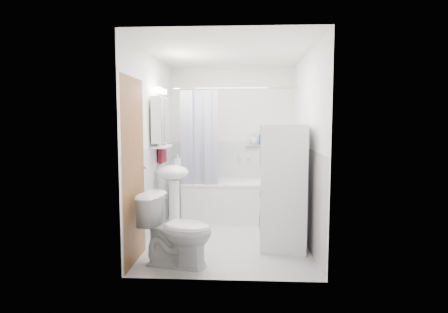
{
  "coord_description": "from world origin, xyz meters",
  "views": [
    {
      "loc": [
        0.19,
        -4.79,
        1.54
      ],
      "look_at": [
        -0.07,
        0.15,
        1.07
      ],
      "focal_mm": 30.0,
      "sensor_mm": 36.0,
      "label": 1
    }
  ],
  "objects_px": {
    "bathtub": "(235,198)",
    "toilet": "(177,230)",
    "washer_dryer": "(284,187)",
    "sink": "(173,183)"
  },
  "relations": [
    {
      "from": "washer_dryer",
      "to": "toilet",
      "type": "bearing_deg",
      "value": -145.67
    },
    {
      "from": "sink",
      "to": "toilet",
      "type": "bearing_deg",
      "value": -77.27
    },
    {
      "from": "toilet",
      "to": "washer_dryer",
      "type": "bearing_deg",
      "value": -50.48
    },
    {
      "from": "washer_dryer",
      "to": "sink",
      "type": "bearing_deg",
      "value": 169.16
    },
    {
      "from": "bathtub",
      "to": "toilet",
      "type": "distance_m",
      "value": 1.95
    },
    {
      "from": "bathtub",
      "to": "sink",
      "type": "bearing_deg",
      "value": -136.17
    },
    {
      "from": "sink",
      "to": "toilet",
      "type": "relative_size",
      "value": 1.35
    },
    {
      "from": "washer_dryer",
      "to": "toilet",
      "type": "relative_size",
      "value": 1.94
    },
    {
      "from": "washer_dryer",
      "to": "toilet",
      "type": "height_order",
      "value": "washer_dryer"
    },
    {
      "from": "bathtub",
      "to": "toilet",
      "type": "xyz_separation_m",
      "value": [
        -0.58,
        -1.86,
        0.04
      ]
    }
  ]
}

